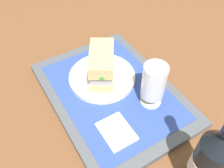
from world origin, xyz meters
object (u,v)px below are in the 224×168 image
plate (103,77)px  sandwich (103,65)px  beer_bottle (209,162)px  beer_glass (154,83)px

plate → sandwich: size_ratio=1.32×
beer_bottle → plate: bearing=-176.4°
sandwich → beer_glass: 0.15m
beer_glass → beer_bottle: 0.22m
sandwich → beer_bottle: bearing=35.6°
beer_glass → beer_bottle: beer_bottle is taller
plate → beer_glass: beer_glass is taller
plate → beer_bottle: (0.36, 0.02, 0.08)m
sandwich → beer_glass: (0.14, 0.07, 0.01)m
plate → beer_glass: size_ratio=1.52×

